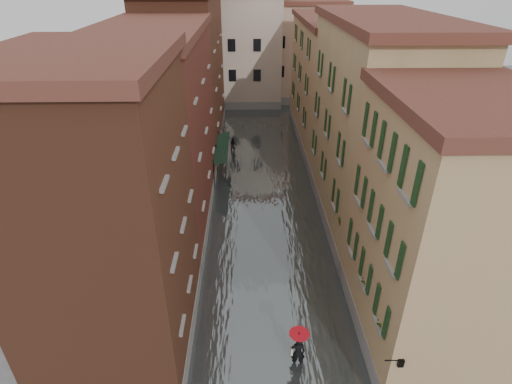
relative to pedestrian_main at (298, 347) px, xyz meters
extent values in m
plane|color=#535355|center=(-0.88, 3.77, -1.22)|extent=(120.00, 120.00, 0.00)
cube|color=#4C5354|center=(-0.88, 16.77, -1.12)|extent=(10.00, 60.00, 0.20)
cube|color=brown|center=(-7.88, 1.77, 5.28)|extent=(6.00, 8.00, 13.00)
cube|color=maroon|center=(-7.88, 12.77, 5.03)|extent=(6.00, 14.00, 12.50)
cube|color=brown|center=(-7.88, 27.77, 5.78)|extent=(6.00, 16.00, 14.00)
cube|color=tan|center=(6.12, 1.77, 4.53)|extent=(6.00, 8.00, 11.50)
cube|color=tan|center=(6.12, 12.77, 5.28)|extent=(6.00, 14.00, 13.00)
cube|color=tan|center=(6.12, 27.77, 4.53)|extent=(6.00, 16.00, 11.50)
cube|color=beige|center=(-3.88, 41.77, 5.28)|extent=(12.00, 9.00, 13.00)
cube|color=tan|center=(5.12, 43.77, 4.78)|extent=(10.00, 9.00, 12.00)
cube|color=black|center=(-4.33, 17.98, 1.33)|extent=(1.09, 3.26, 0.31)
cylinder|color=black|center=(-4.83, 16.35, 0.18)|extent=(0.06, 0.06, 2.80)
cylinder|color=black|center=(-4.83, 19.61, 0.18)|extent=(0.06, 0.06, 2.80)
cube|color=black|center=(-4.33, 21.26, 1.33)|extent=(1.09, 3.17, 0.31)
cylinder|color=black|center=(-4.83, 19.68, 0.18)|extent=(0.06, 0.06, 2.80)
cylinder|color=black|center=(-4.83, 22.85, 0.18)|extent=(0.06, 0.06, 2.80)
cylinder|color=black|center=(3.17, -2.23, 1.88)|extent=(0.60, 0.05, 0.05)
cube|color=black|center=(3.47, -2.23, 1.78)|extent=(0.22, 0.22, 0.35)
cube|color=beige|center=(3.47, -2.23, 1.78)|extent=(0.14, 0.14, 0.24)
cube|color=brown|center=(3.24, -0.66, 1.93)|extent=(0.22, 0.85, 0.18)
imported|color=#265926|center=(3.24, -0.66, 2.35)|extent=(0.59, 0.51, 0.66)
cube|color=brown|center=(3.24, 1.84, 1.93)|extent=(0.22, 0.85, 0.18)
imported|color=#265926|center=(3.24, 1.84, 2.35)|extent=(0.59, 0.51, 0.66)
cube|color=brown|center=(3.24, 7.05, 1.93)|extent=(0.22, 0.85, 0.18)
imported|color=#265926|center=(3.24, 7.05, 2.35)|extent=(0.59, 0.51, 0.66)
imported|color=black|center=(0.00, 0.00, -0.34)|extent=(0.66, 0.45, 1.77)
cube|color=beige|center=(-0.28, 0.05, -0.27)|extent=(0.08, 0.30, 0.38)
cylinder|color=black|center=(0.00, 0.00, 0.13)|extent=(0.02, 0.02, 1.00)
cone|color=red|center=(0.00, 0.00, 0.70)|extent=(0.92, 0.92, 0.28)
imported|color=black|center=(-3.52, 24.31, -0.46)|extent=(0.86, 0.75, 1.52)
camera|label=1|loc=(-2.14, -11.96, 14.56)|focal=28.00mm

